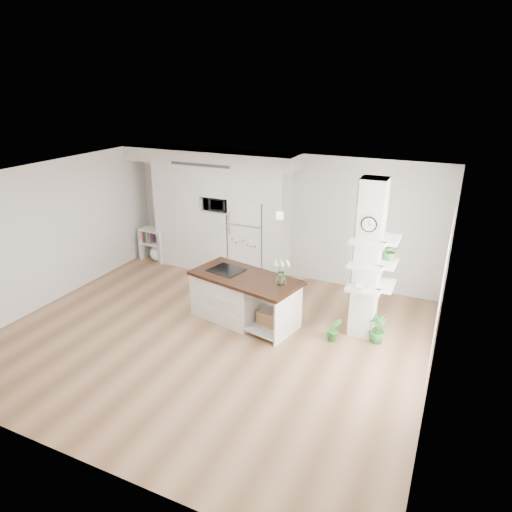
% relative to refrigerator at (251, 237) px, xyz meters
% --- Properties ---
extents(floor, '(7.00, 6.00, 0.01)m').
position_rel_refrigerator_xyz_m(floor, '(0.53, -2.68, -0.88)').
color(floor, '#A67B5A').
rests_on(floor, ground).
extents(room, '(7.04, 6.04, 2.72)m').
position_rel_refrigerator_xyz_m(room, '(0.53, -2.68, 0.98)').
color(room, white).
rests_on(room, ground).
extents(cabinet_wall, '(4.00, 0.71, 2.70)m').
position_rel_refrigerator_xyz_m(cabinet_wall, '(-0.92, -0.01, 0.63)').
color(cabinet_wall, white).
rests_on(cabinet_wall, floor).
extents(refrigerator, '(0.78, 0.69, 1.75)m').
position_rel_refrigerator_xyz_m(refrigerator, '(0.00, 0.00, 0.00)').
color(refrigerator, white).
rests_on(refrigerator, floor).
extents(column, '(0.69, 0.90, 2.70)m').
position_rel_refrigerator_xyz_m(column, '(2.90, -1.55, 0.48)').
color(column, silver).
rests_on(column, floor).
extents(window, '(0.00, 2.40, 2.40)m').
position_rel_refrigerator_xyz_m(window, '(4.00, -2.38, 0.62)').
color(window, white).
rests_on(window, room).
extents(pendant_light, '(0.12, 0.12, 0.10)m').
position_rel_refrigerator_xyz_m(pendant_light, '(2.23, -2.53, 1.24)').
color(pendant_light, white).
rests_on(pendant_light, room).
extents(kitchen_island, '(2.11, 1.32, 1.45)m').
position_rel_refrigerator_xyz_m(kitchen_island, '(0.61, -1.90, -0.41)').
color(kitchen_island, white).
rests_on(kitchen_island, floor).
extents(bookshelf, '(0.67, 0.40, 0.78)m').
position_rel_refrigerator_xyz_m(bookshelf, '(-2.44, -0.18, -0.54)').
color(bookshelf, white).
rests_on(bookshelf, floor).
extents(floor_plant_a, '(0.30, 0.27, 0.46)m').
position_rel_refrigerator_xyz_m(floor_plant_a, '(2.46, -1.95, -0.65)').
color(floor_plant_a, '#307930').
rests_on(floor_plant_a, floor).
extents(floor_plant_b, '(0.33, 0.33, 0.48)m').
position_rel_refrigerator_xyz_m(floor_plant_b, '(3.12, -1.68, -0.63)').
color(floor_plant_b, '#307930').
rests_on(floor_plant_b, floor).
extents(microwave, '(0.54, 0.37, 0.30)m').
position_rel_refrigerator_xyz_m(microwave, '(-0.75, -0.06, 0.69)').
color(microwave, '#2D2D2D').
rests_on(microwave, cabinet_wall).
extents(shelf_plant, '(0.27, 0.23, 0.30)m').
position_rel_refrigerator_xyz_m(shelf_plant, '(3.15, -1.38, 0.65)').
color(shelf_plant, '#307930').
rests_on(shelf_plant, column).
extents(decor_bowl, '(0.22, 0.22, 0.05)m').
position_rel_refrigerator_xyz_m(decor_bowl, '(2.82, -1.78, 0.13)').
color(decor_bowl, white).
rests_on(decor_bowl, column).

